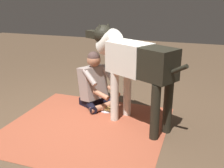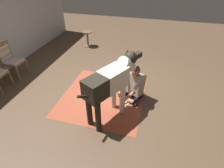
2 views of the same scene
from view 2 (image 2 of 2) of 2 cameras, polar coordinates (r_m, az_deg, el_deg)
ground_plane at (r=4.59m, az=-2.71°, el=-1.84°), size 14.28×14.28×0.00m
area_rug at (r=4.38m, az=-2.91°, el=-3.91°), size 2.09×1.97×0.01m
dining_chair_right_of_pair at (r=5.66m, az=-30.31°, el=7.16°), size 0.47×0.48×0.98m
person_sitting_on_floor at (r=4.17m, az=7.20°, el=-0.33°), size 0.72×0.63×0.88m
large_dog at (r=3.37m, az=-0.29°, el=0.80°), size 1.56×0.92×1.32m
hot_dog_on_plate at (r=4.19m, az=4.53°, el=-5.73°), size 0.21×0.21×0.06m
round_side_table at (r=7.03m, az=-8.00°, el=14.80°), size 0.39×0.39×0.57m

